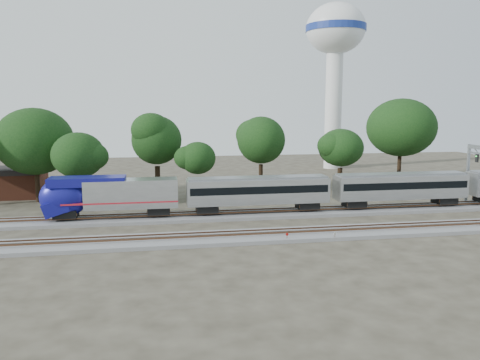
# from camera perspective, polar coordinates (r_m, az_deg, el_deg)

# --- Properties ---
(ground) EXTENTS (160.00, 160.00, 0.00)m
(ground) POSITION_cam_1_polar(r_m,az_deg,el_deg) (52.58, 1.42, -5.91)
(ground) COLOR #383328
(ground) RESTS_ON ground
(track_far) EXTENTS (160.00, 5.00, 0.73)m
(track_far) POSITION_cam_1_polar(r_m,az_deg,el_deg) (58.26, 0.28, -4.24)
(track_far) COLOR slate
(track_far) RESTS_ON ground
(track_near) EXTENTS (160.00, 5.00, 0.73)m
(track_near) POSITION_cam_1_polar(r_m,az_deg,el_deg) (48.74, 2.33, -6.85)
(track_near) COLOR slate
(track_near) RESTS_ON ground
(train) EXTENTS (110.94, 3.17, 4.67)m
(train) POSITION_cam_1_polar(r_m,az_deg,el_deg) (69.81, 25.99, -0.42)
(train) COLOR silver
(train) RESTS_ON ground
(switch_stand_red) EXTENTS (0.30, 0.06, 0.93)m
(switch_stand_red) POSITION_cam_1_polar(r_m,az_deg,el_deg) (47.48, 5.76, -6.83)
(switch_stand_red) COLOR #512D19
(switch_stand_red) RESTS_ON ground
(switch_stand_white) EXTENTS (0.28, 0.09, 0.88)m
(switch_stand_white) POSITION_cam_1_polar(r_m,az_deg,el_deg) (48.59, 11.49, -6.64)
(switch_stand_white) COLOR #512D19
(switch_stand_white) RESTS_ON ground
(switch_lever) EXTENTS (0.57, 0.45, 0.30)m
(switch_lever) POSITION_cam_1_polar(r_m,az_deg,el_deg) (48.29, 8.89, -7.17)
(switch_lever) COLOR #512D19
(switch_lever) RESTS_ON ground
(water_tower) EXTENTS (12.84, 12.84, 35.54)m
(water_tower) POSITION_cam_1_polar(r_m,az_deg,el_deg) (106.62, 11.53, 15.62)
(water_tower) COLOR silver
(water_tower) RESTS_ON ground
(brick_building) EXTENTS (9.29, 6.58, 4.45)m
(brick_building) POSITION_cam_1_polar(r_m,az_deg,el_deg) (78.33, -26.03, -0.25)
(brick_building) COLOR brown
(brick_building) RESTS_ON ground
(tree_1) EXTENTS (8.80, 8.80, 12.41)m
(tree_1) POSITION_cam_1_polar(r_m,az_deg,el_deg) (72.04, -23.75, 4.31)
(tree_1) COLOR black
(tree_1) RESTS_ON ground
(tree_2) EXTENTS (7.21, 7.21, 10.16)m
(tree_2) POSITION_cam_1_polar(r_m,az_deg,el_deg) (65.95, -19.12, 2.85)
(tree_2) COLOR black
(tree_2) RESTS_ON ground
(tree_3) EXTENTS (8.68, 8.68, 12.23)m
(tree_3) POSITION_cam_1_polar(r_m,az_deg,el_deg) (71.44, -10.13, 4.79)
(tree_3) COLOR black
(tree_3) RESTS_ON ground
(tree_4) EXTENTS (6.38, 6.38, 8.99)m
(tree_4) POSITION_cam_1_polar(r_m,az_deg,el_deg) (66.75, -5.18, 2.66)
(tree_4) COLOR black
(tree_4) RESTS_ON ground
(tree_5) EXTENTS (8.48, 8.48, 11.95)m
(tree_5) POSITION_cam_1_polar(r_m,az_deg,el_deg) (73.55, 2.58, 4.87)
(tree_5) COLOR black
(tree_5) RESTS_ON ground
(tree_6) EXTENTS (7.22, 7.22, 10.17)m
(tree_6) POSITION_cam_1_polar(r_m,az_deg,el_deg) (75.87, 12.18, 3.86)
(tree_6) COLOR black
(tree_6) RESTS_ON ground
(tree_7) EXTENTS (10.03, 10.03, 14.14)m
(tree_7) POSITION_cam_1_polar(r_m,az_deg,el_deg) (88.35, 19.05, 6.06)
(tree_7) COLOR black
(tree_7) RESTS_ON ground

